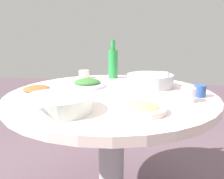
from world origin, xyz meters
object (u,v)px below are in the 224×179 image
at_px(dish_stirfry, 37,91).
at_px(tea_cup_side, 84,74).
at_px(dish_greens, 87,84).
at_px(tea_cup_near, 200,91).
at_px(round_dining_table, 111,118).
at_px(green_bottle, 113,63).
at_px(soup_bowl, 58,104).
at_px(dish_noodles, 142,108).
at_px(rice_bowl, 150,80).
at_px(tea_cup_far, 188,95).

relative_size(dish_stirfry, tea_cup_side, 2.79).
xyz_separation_m(dish_greens, dish_stirfry, (0.22, 0.20, -0.00)).
bearing_deg(dish_stirfry, tea_cup_near, -173.34).
relative_size(round_dining_table, dish_greens, 5.50).
xyz_separation_m(round_dining_table, green_bottle, (0.07, -0.43, 0.26)).
height_order(round_dining_table, dish_stirfry, dish_stirfry).
relative_size(soup_bowl, dish_noodles, 1.57).
relative_size(round_dining_table, soup_bowl, 3.62).
bearing_deg(tea_cup_near, round_dining_table, 0.21).
xyz_separation_m(rice_bowl, green_bottle, (0.27, -0.24, 0.07)).
height_order(green_bottle, tea_cup_far, green_bottle).
distance_m(dish_noodles, green_bottle, 0.77).
bearing_deg(soup_bowl, rice_bowl, -124.15).
bearing_deg(soup_bowl, tea_cup_far, -156.15).
height_order(round_dining_table, tea_cup_far, tea_cup_far).
bearing_deg(rice_bowl, dish_noodles, 87.82).
relative_size(soup_bowl, green_bottle, 1.13).
bearing_deg(green_bottle, soup_bowl, 83.58).
xyz_separation_m(round_dining_table, dish_greens, (0.17, -0.10, 0.17)).
xyz_separation_m(green_bottle, tea_cup_side, (0.21, 0.04, -0.08)).
bearing_deg(dish_stirfry, soup_bowl, 133.24).
distance_m(green_bottle, tea_cup_near, 0.68).
xyz_separation_m(green_bottle, tea_cup_far, (-0.45, 0.53, -0.08)).
bearing_deg(green_bottle, dish_stirfry, 58.67).
relative_size(round_dining_table, dish_noodles, 5.69).
bearing_deg(dish_greens, dish_stirfry, 42.41).
bearing_deg(soup_bowl, dish_greens, -88.45).
xyz_separation_m(soup_bowl, dish_greens, (0.01, -0.45, -0.01)).
height_order(green_bottle, tea_cup_side, green_bottle).
bearing_deg(dish_greens, soup_bowl, 91.55).
distance_m(dish_greens, dish_stirfry, 0.30).
bearing_deg(dish_noodles, dish_stirfry, -18.93).
bearing_deg(green_bottle, tea_cup_near, 141.08).
height_order(round_dining_table, tea_cup_side, tea_cup_side).
height_order(round_dining_table, rice_bowl, rice_bowl).
bearing_deg(tea_cup_far, dish_noodles, 43.21).
height_order(round_dining_table, dish_noodles, dish_noodles).
height_order(soup_bowl, dish_greens, soup_bowl).
bearing_deg(round_dining_table, tea_cup_far, 164.89).
distance_m(green_bottle, tea_cup_far, 0.70).
bearing_deg(tea_cup_side, soup_bowl, 99.33).
bearing_deg(rice_bowl, green_bottle, -41.61).
relative_size(round_dining_table, dish_stirfry, 5.27).
bearing_deg(dish_noodles, soup_bowl, 8.43).
relative_size(green_bottle, tea_cup_far, 4.06).
bearing_deg(soup_bowl, tea_cup_side, -80.67).
bearing_deg(rice_bowl, tea_cup_far, 122.30).
distance_m(soup_bowl, dish_stirfry, 0.34).
height_order(dish_stirfry, green_bottle, green_bottle).
distance_m(rice_bowl, dish_stirfry, 0.65).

